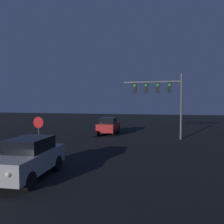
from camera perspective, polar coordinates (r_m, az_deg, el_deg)
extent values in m
cube|color=#99999E|center=(10.21, -21.06, -11.81)|extent=(2.00, 4.07, 0.80)
cube|color=black|center=(10.24, -20.55, -7.86)|extent=(1.60, 2.07, 0.56)
cylinder|color=black|center=(8.93, -20.71, -16.56)|extent=(0.24, 0.72, 0.71)
cylinder|color=black|center=(11.02, -14.08, -12.82)|extent=(0.24, 0.72, 0.71)
cylinder|color=black|center=(11.72, -21.26, -11.98)|extent=(0.24, 0.72, 0.71)
sphere|color=#F9EFC6|center=(8.33, -25.47, -14.56)|extent=(0.18, 0.18, 0.18)
cube|color=#B21E1E|center=(22.69, -0.84, -3.87)|extent=(1.86, 4.02, 0.80)
cube|color=black|center=(22.43, -0.95, -2.19)|extent=(1.53, 2.02, 0.56)
cylinder|color=black|center=(24.10, -2.02, -4.46)|extent=(0.22, 0.72, 0.71)
cylinder|color=black|center=(23.77, 1.66, -4.55)|extent=(0.22, 0.72, 0.71)
cylinder|color=black|center=(21.75, -3.57, -5.21)|extent=(0.22, 0.72, 0.71)
cylinder|color=black|center=(21.39, 0.49, -5.33)|extent=(0.22, 0.72, 0.71)
sphere|color=#F9EFC6|center=(24.72, -0.88, -3.16)|extent=(0.18, 0.18, 0.18)
sphere|color=#F9EFC6|center=(24.53, 1.25, -3.21)|extent=(0.18, 0.18, 0.18)
cylinder|color=#4C4C51|center=(20.12, 17.60, 1.39)|extent=(0.18, 0.18, 5.83)
cube|color=#4C4C51|center=(20.21, 10.34, 7.75)|extent=(5.13, 0.12, 0.12)
cube|color=black|center=(20.13, 14.73, 6.28)|extent=(0.28, 0.28, 0.90)
cylinder|color=green|center=(19.99, 14.74, 6.89)|extent=(0.20, 0.02, 0.20)
cube|color=black|center=(20.14, 11.79, 6.31)|extent=(0.28, 0.28, 0.90)
cylinder|color=green|center=(20.01, 11.78, 6.91)|extent=(0.20, 0.02, 0.20)
cube|color=black|center=(20.21, 8.86, 6.31)|extent=(0.28, 0.28, 0.90)
cylinder|color=green|center=(20.08, 8.83, 6.92)|extent=(0.20, 0.02, 0.20)
cube|color=black|center=(20.34, 5.97, 6.31)|extent=(0.28, 0.28, 0.90)
cylinder|color=green|center=(20.20, 5.91, 6.91)|extent=(0.20, 0.02, 0.20)
cylinder|color=#4C4C51|center=(16.20, -18.60, -5.19)|extent=(0.07, 0.07, 2.25)
cylinder|color=red|center=(16.11, -18.68, -2.60)|extent=(0.78, 0.03, 0.78)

